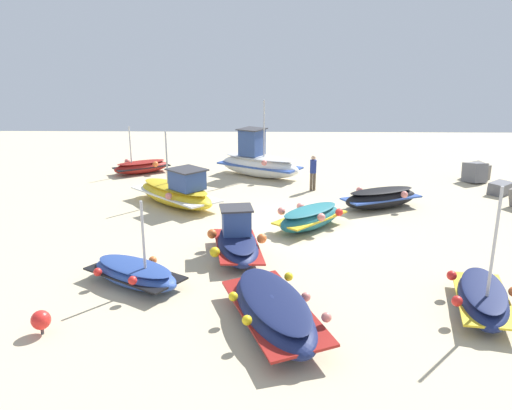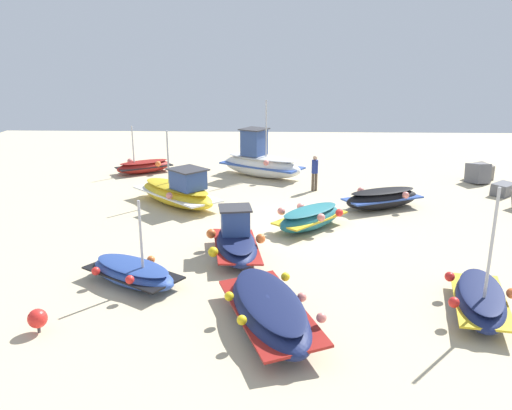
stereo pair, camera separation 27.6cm
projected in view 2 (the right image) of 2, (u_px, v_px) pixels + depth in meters
The scene contains 12 objects.
ground_plane at pixel (303, 226), 20.74m from camera, with size 48.24×48.24×0.00m, color beige.
fishing_boat_0 at pixel (178, 192), 23.31m from camera, with size 4.58×4.62×3.32m.
fishing_boat_1 at pixel (480, 299), 13.82m from camera, with size 3.58×2.07×3.64m.
fishing_boat_2 at pixel (382, 198), 22.86m from camera, with size 2.69×3.81×0.92m.
fishing_boat_3 at pixel (269, 310), 13.11m from camera, with size 4.65×2.96×0.98m.
fishing_boat_4 at pixel (133, 272), 15.57m from camera, with size 2.85×3.39×2.70m.
fishing_boat_5 at pixel (310, 217), 20.33m from camera, with size 3.28×3.16×0.91m.
fishing_boat_6 at pixel (260, 162), 28.45m from camera, with size 3.79×4.92×4.19m.
fishing_boat_7 at pixel (236, 241), 17.65m from camera, with size 3.58×2.09×1.67m.
fishing_boat_8 at pixel (144, 166), 29.44m from camera, with size 2.79×3.31×2.71m.
person_walking at pixel (315, 171), 25.55m from camera, with size 0.32×0.32×1.77m.
mooring_buoy_0 at pixel (38, 319), 12.87m from camera, with size 0.48×0.48×0.63m.
Camera 2 is at (19.66, -1.21, 6.81)m, focal length 36.54 mm.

